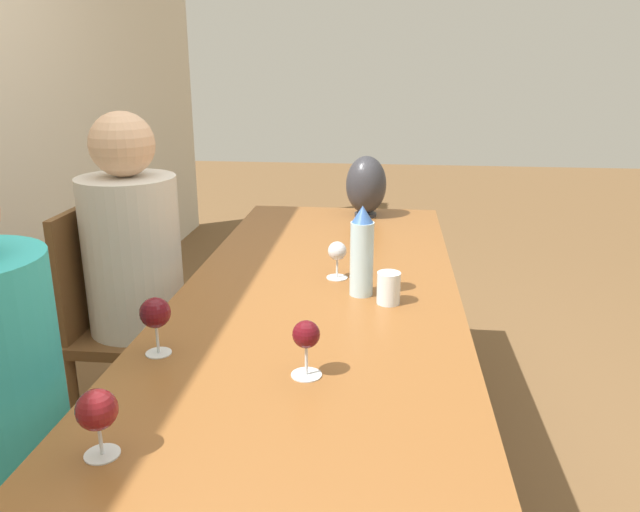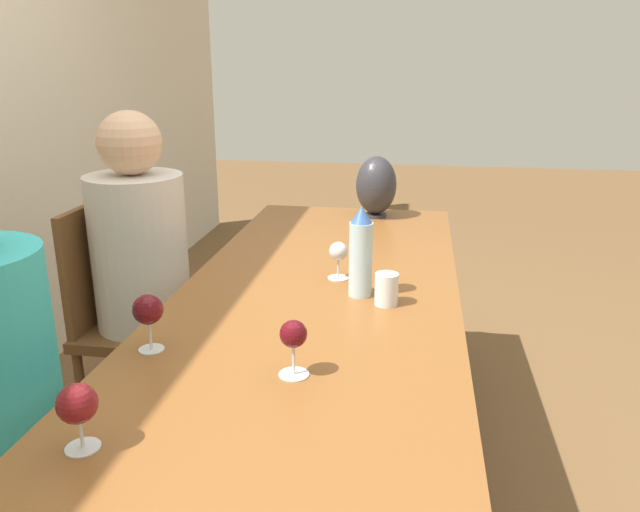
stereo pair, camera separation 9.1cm
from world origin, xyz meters
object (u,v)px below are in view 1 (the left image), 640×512
(vase, at_px, (366,185))
(person_far, at_px, (138,271))
(wine_glass_1, at_px, (306,337))
(wine_glass_2, at_px, (337,253))
(wine_glass_3, at_px, (97,411))
(water_bottle, at_px, (362,252))
(chair_far, at_px, (121,317))
(water_tumbler, at_px, (389,288))
(wine_glass_0, at_px, (155,314))

(vase, xyz_separation_m, person_far, (-0.68, 0.81, -0.21))
(wine_glass_1, xyz_separation_m, wine_glass_2, (0.66, -0.02, -0.01))
(wine_glass_3, xyz_separation_m, person_far, (1.16, 0.41, -0.15))
(vase, height_order, wine_glass_3, vase)
(person_far, bearing_deg, vase, -49.98)
(water_bottle, relative_size, wine_glass_1, 2.07)
(wine_glass_2, xyz_separation_m, chair_far, (0.17, 0.84, -0.34))
(water_tumbler, distance_m, wine_glass_3, 0.95)
(water_tumbler, bearing_deg, wine_glass_3, 147.12)
(water_tumbler, relative_size, chair_far, 0.11)
(chair_far, bearing_deg, person_far, -90.00)
(vase, distance_m, chair_far, 1.19)
(water_tumbler, bearing_deg, vase, 5.89)
(wine_glass_0, height_order, person_far, person_far)
(vase, relative_size, wine_glass_2, 2.21)
(wine_glass_0, xyz_separation_m, chair_far, (0.76, 0.45, -0.35))
(chair_far, height_order, person_far, person_far)
(vase, bearing_deg, wine_glass_3, 167.57)
(chair_far, bearing_deg, vase, -52.74)
(water_tumbler, height_order, wine_glass_2, wine_glass_2)
(chair_far, bearing_deg, water_tumbler, -110.07)
(vase, distance_m, wine_glass_0, 1.51)
(water_tumbler, height_order, vase, vase)
(wine_glass_1, bearing_deg, water_tumbler, -21.67)
(vase, xyz_separation_m, wine_glass_2, (-0.85, 0.06, -0.06))
(wine_glass_0, distance_m, wine_glass_2, 0.71)
(wine_glass_3, bearing_deg, vase, -12.43)
(wine_glass_1, relative_size, chair_far, 0.15)
(water_tumbler, bearing_deg, chair_far, 69.93)
(vase, relative_size, chair_far, 0.30)
(vase, bearing_deg, water_tumbler, -174.11)
(wine_glass_3, xyz_separation_m, chair_far, (1.16, 0.49, -0.34))
(water_tumbler, height_order, chair_far, chair_far)
(wine_glass_1, bearing_deg, chair_far, 44.79)
(water_bottle, height_order, vase, water_bottle)
(water_bottle, xyz_separation_m, wine_glass_3, (-0.86, 0.43, -0.04))
(wine_glass_1, bearing_deg, vase, -2.84)
(water_bottle, xyz_separation_m, water_tumbler, (-0.06, -0.08, -0.09))
(person_far, bearing_deg, wine_glass_2, -102.38)
(wine_glass_3, bearing_deg, wine_glass_1, -44.64)
(water_bottle, height_order, water_tumbler, water_bottle)
(water_bottle, distance_m, wine_glass_0, 0.66)
(wine_glass_0, xyz_separation_m, person_far, (0.76, 0.36, -0.17))
(water_tumbler, xyz_separation_m, person_far, (0.37, 0.92, -0.11))
(water_bottle, distance_m, water_tumbler, 0.14)
(water_tumbler, distance_m, wine_glass_2, 0.27)
(wine_glass_0, bearing_deg, water_tumbler, -54.94)
(wine_glass_1, bearing_deg, wine_glass_2, -1.30)
(wine_glass_2, bearing_deg, vase, -4.04)
(water_bottle, xyz_separation_m, wine_glass_2, (0.14, 0.09, -0.05))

